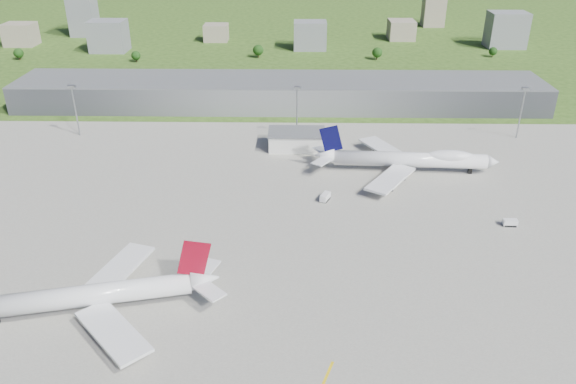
{
  "coord_description": "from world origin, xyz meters",
  "views": [
    {
      "loc": [
        10.23,
        -149.55,
        103.36
      ],
      "look_at": [
        7.0,
        35.64,
        9.0
      ],
      "focal_mm": 35.0,
      "sensor_mm": 36.0,
      "label": 1
    }
  ],
  "objects_px": {
    "tug_yellow": "(120,273)",
    "van_white_near": "(325,197)",
    "van_white_far": "(510,223)",
    "airliner_red_twin": "(94,296)",
    "airliner_blue_quad": "(410,160)"
  },
  "relations": [
    {
      "from": "tug_yellow",
      "to": "van_white_near",
      "type": "xyz_separation_m",
      "value": [
        66.65,
        51.51,
        0.56
      ]
    },
    {
      "from": "van_white_near",
      "to": "van_white_far",
      "type": "distance_m",
      "value": 68.71
    },
    {
      "from": "airliner_red_twin",
      "to": "airliner_blue_quad",
      "type": "xyz_separation_m",
      "value": [
        105.91,
        96.58,
        0.36
      ]
    },
    {
      "from": "van_white_far",
      "to": "airliner_blue_quad",
      "type": "bearing_deg",
      "value": 123.1
    },
    {
      "from": "airliner_red_twin",
      "to": "airliner_blue_quad",
      "type": "relative_size",
      "value": 0.92
    },
    {
      "from": "airliner_red_twin",
      "to": "van_white_near",
      "type": "distance_m",
      "value": 97.17
    },
    {
      "from": "airliner_red_twin",
      "to": "tug_yellow",
      "type": "distance_m",
      "value": 18.07
    },
    {
      "from": "tug_yellow",
      "to": "van_white_far",
      "type": "relative_size",
      "value": 0.73
    },
    {
      "from": "tug_yellow",
      "to": "van_white_far",
      "type": "height_order",
      "value": "van_white_far"
    },
    {
      "from": "airliner_blue_quad",
      "to": "van_white_far",
      "type": "relative_size",
      "value": 15.67
    },
    {
      "from": "airliner_red_twin",
      "to": "tug_yellow",
      "type": "bearing_deg",
      "value": -108.54
    },
    {
      "from": "tug_yellow",
      "to": "airliner_blue_quad",
      "type": "bearing_deg",
      "value": -10.08
    },
    {
      "from": "airliner_blue_quad",
      "to": "van_white_near",
      "type": "distance_m",
      "value": 46.82
    },
    {
      "from": "van_white_near",
      "to": "van_white_far",
      "type": "xyz_separation_m",
      "value": [
        66.15,
        -18.59,
        -0.14
      ]
    },
    {
      "from": "airliner_red_twin",
      "to": "van_white_far",
      "type": "distance_m",
      "value": 143.7
    }
  ]
}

